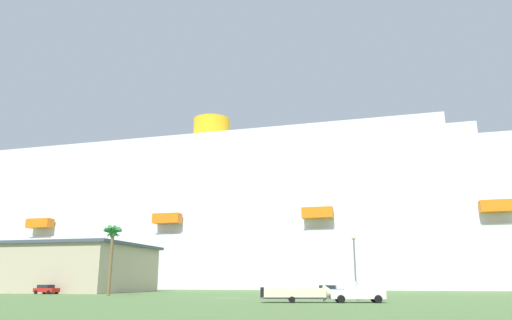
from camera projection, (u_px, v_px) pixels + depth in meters
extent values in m
plane|color=#4C6B38|center=(274.00, 293.00, 91.01)|extent=(600.00, 600.00, 0.00)
cube|color=white|center=(328.00, 262.00, 137.96)|extent=(247.41, 42.31, 15.51)
cube|color=white|center=(327.00, 229.00, 140.30)|extent=(217.77, 38.59, 3.37)
cube|color=white|center=(310.00, 218.00, 142.42)|extent=(210.08, 37.93, 3.37)
cube|color=white|center=(293.00, 208.00, 144.55)|extent=(198.88, 36.93, 3.37)
cube|color=white|center=(277.00, 197.00, 146.67)|extent=(186.18, 35.68, 3.37)
cube|color=white|center=(262.00, 188.00, 148.79)|extent=(179.60, 35.07, 3.37)
cube|color=white|center=(247.00, 178.00, 150.91)|extent=(170.63, 34.25, 3.37)
cube|color=white|center=(232.00, 169.00, 153.03)|extent=(162.00, 33.37, 3.37)
cube|color=white|center=(218.00, 160.00, 155.15)|extent=(152.70, 32.86, 3.37)
cube|color=white|center=(204.00, 151.00, 157.27)|extent=(147.55, 32.30, 3.37)
cylinder|color=yellow|center=(212.00, 132.00, 158.14)|extent=(12.64, 12.64, 8.84)
cube|color=orange|center=(40.00, 223.00, 146.89)|extent=(8.10, 3.47, 2.80)
cube|color=orange|center=(167.00, 219.00, 135.64)|extent=(8.10, 3.47, 2.80)
cube|color=orange|center=(317.00, 213.00, 124.40)|extent=(8.10, 3.47, 2.80)
cube|color=orange|center=(498.00, 206.00, 113.15)|extent=(8.10, 3.47, 2.80)
cube|color=#B7A88C|center=(37.00, 270.00, 99.90)|extent=(43.82, 24.90, 8.99)
cube|color=#3F4759|center=(40.00, 247.00, 101.09)|extent=(45.58, 25.90, 0.60)
cube|color=white|center=(357.00, 294.00, 49.23)|extent=(5.89, 3.09, 0.90)
cube|color=white|center=(366.00, 285.00, 49.42)|extent=(2.35, 2.21, 0.90)
cube|color=#26333F|center=(373.00, 286.00, 49.37)|extent=(0.44, 1.67, 0.63)
cylinder|color=black|center=(374.00, 298.00, 50.02)|extent=(0.84, 0.44, 0.80)
cylinder|color=black|center=(378.00, 299.00, 48.08)|extent=(0.84, 0.44, 0.80)
cylinder|color=black|center=(338.00, 298.00, 50.15)|extent=(0.84, 0.44, 0.80)
cylinder|color=black|center=(341.00, 299.00, 48.21)|extent=(0.84, 0.44, 0.80)
cube|color=#595960|center=(295.00, 298.00, 49.36)|extent=(7.21, 3.15, 0.16)
cube|color=#595960|center=(335.00, 298.00, 49.22)|extent=(2.27, 0.58, 0.10)
cylinder|color=black|center=(291.00, 299.00, 50.29)|extent=(0.67, 0.34, 0.64)
cylinder|color=black|center=(292.00, 300.00, 48.38)|extent=(0.67, 0.34, 0.64)
cube|color=beige|center=(295.00, 293.00, 49.49)|extent=(6.63, 3.22, 0.90)
cone|color=beige|center=(329.00, 293.00, 49.37)|extent=(1.53, 1.98, 1.78)
cube|color=silver|center=(288.00, 285.00, 49.71)|extent=(0.99, 1.14, 0.70)
cube|color=black|center=(262.00, 293.00, 49.61)|extent=(0.45, 0.56, 1.10)
cylinder|color=brown|center=(111.00, 264.00, 73.93)|extent=(0.48, 0.48, 9.51)
cone|color=#287233|center=(115.00, 233.00, 75.07)|extent=(0.90, 2.64, 2.13)
cone|color=#287233|center=(115.00, 233.00, 75.39)|extent=(2.52, 2.05, 2.15)
cone|color=#287233|center=(114.00, 233.00, 75.52)|extent=(2.83, 1.35, 1.68)
cone|color=#287233|center=(112.00, 233.00, 75.42)|extent=(2.17, 2.65, 1.63)
cone|color=#287233|center=(110.00, 233.00, 75.08)|extent=(1.58, 2.60, 2.25)
cone|color=#287233|center=(111.00, 233.00, 74.83)|extent=(2.61, 1.69, 2.20)
cone|color=#287233|center=(113.00, 233.00, 74.77)|extent=(2.68, 2.10, 1.68)
sphere|color=#287233|center=(113.00, 233.00, 75.11)|extent=(1.10, 1.10, 1.10)
cylinder|color=slate|center=(355.00, 270.00, 55.47)|extent=(0.20, 0.20, 6.96)
sphere|color=#F9F2CC|center=(354.00, 237.00, 56.40)|extent=(0.56, 0.56, 0.56)
cube|color=red|center=(46.00, 290.00, 82.75)|extent=(4.67, 2.51, 0.70)
cube|color=#1E232D|center=(46.00, 286.00, 82.99)|extent=(2.72, 2.01, 0.55)
cylinder|color=black|center=(57.00, 292.00, 82.91)|extent=(0.69, 0.32, 0.66)
cylinder|color=black|center=(49.00, 292.00, 81.30)|extent=(0.69, 0.32, 0.66)
cylinder|color=black|center=(44.00, 292.00, 84.02)|extent=(0.69, 0.32, 0.66)
cylinder|color=black|center=(36.00, 292.00, 82.41)|extent=(0.69, 0.32, 0.66)
cube|color=#2D723F|center=(330.00, 291.00, 72.94)|extent=(4.56, 1.97, 0.70)
cube|color=#1E232D|center=(328.00, 287.00, 73.15)|extent=(2.57, 1.75, 0.55)
cylinder|color=black|center=(340.00, 293.00, 73.37)|extent=(0.66, 0.23, 0.66)
cylinder|color=black|center=(339.00, 294.00, 71.59)|extent=(0.66, 0.23, 0.66)
cylinder|color=black|center=(321.00, 293.00, 74.10)|extent=(0.66, 0.23, 0.66)
cylinder|color=black|center=(319.00, 294.00, 72.32)|extent=(0.66, 0.23, 0.66)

